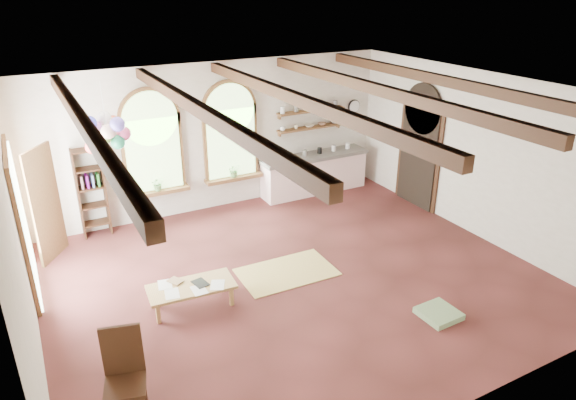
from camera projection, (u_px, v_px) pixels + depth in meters
floor at (294, 277)px, 8.85m from camera, size 8.00×8.00×0.00m
ceiling_beams at (295, 98)px, 7.62m from camera, size 6.20×6.80×0.18m
window_left at (153, 146)px, 10.37m from camera, size 1.30×0.28×2.20m
window_right at (231, 135)px, 11.11m from camera, size 1.30×0.28×2.20m
left_doorway at (22, 225)px, 8.13m from camera, size 0.10×1.90×2.50m
right_doorway at (418, 158)px, 11.34m from camera, size 0.10×1.30×2.40m
kitchen_counter at (314, 173)px, 12.25m from camera, size 2.68×0.62×0.94m
wall_shelf_lower at (311, 128)px, 11.97m from camera, size 1.70×0.24×0.04m
wall_shelf_upper at (311, 111)px, 11.81m from camera, size 1.70×0.24×0.04m
wall_clock at (354, 106)px, 12.43m from camera, size 0.32×0.04×0.32m
bookshelf at (92, 193)px, 10.01m from camera, size 0.53×0.32×1.80m
coffee_table at (191, 288)px, 7.94m from camera, size 1.37×0.71×0.38m
side_chair at (127, 394)px, 5.90m from camera, size 0.56×0.56×1.16m
floor_mat at (287, 272)px, 8.99m from camera, size 1.68×1.06×0.02m
floor_cushion at (439, 313)px, 7.81m from camera, size 0.57×0.57×0.10m
water_jug_a at (342, 177)px, 12.69m from camera, size 0.29×0.29×0.55m
water_jug_b at (348, 174)px, 12.77m from camera, size 0.32×0.32×0.62m
balloon_cluster at (107, 132)px, 8.74m from camera, size 0.80×0.89×1.15m
table_book at (171, 284)px, 7.95m from camera, size 0.27×0.30×0.02m
tablet at (200, 283)px, 7.97m from camera, size 0.24×0.31×0.01m
potted_plant_left at (158, 184)px, 10.59m from camera, size 0.27×0.23×0.30m
potted_plant_right at (234, 170)px, 11.33m from camera, size 0.27×0.23×0.30m
shelf_cup_a at (283, 129)px, 11.62m from camera, size 0.12×0.10×0.10m
shelf_cup_b at (296, 127)px, 11.77m from camera, size 0.10×0.10×0.09m
shelf_bowl_a at (309, 126)px, 11.93m from camera, size 0.22×0.22×0.05m
shelf_bowl_b at (322, 124)px, 12.08m from camera, size 0.20×0.20×0.06m
shelf_vase at (335, 119)px, 12.21m from camera, size 0.18×0.18×0.19m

